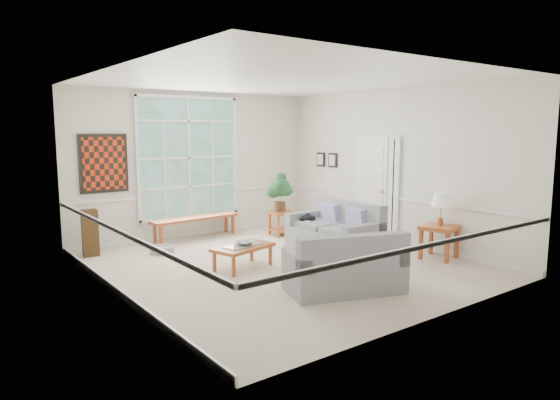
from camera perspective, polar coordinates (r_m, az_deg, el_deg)
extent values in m
cube|color=#BFAF9D|center=(8.39, 0.27, -7.37)|extent=(5.50, 6.00, 0.01)
cube|color=white|center=(8.12, 0.28, 13.53)|extent=(5.50, 6.00, 0.02)
cube|color=silver|center=(10.66, -9.48, 4.04)|extent=(5.50, 0.02, 3.00)
cube|color=silver|center=(6.01, 17.74, 0.76)|extent=(5.50, 0.02, 3.00)
cube|color=silver|center=(6.84, -18.49, 1.56)|extent=(0.02, 6.00, 3.00)
cube|color=silver|center=(10.01, 12.99, 3.69)|extent=(0.02, 6.00, 3.00)
cube|color=white|center=(10.53, -10.37, 4.78)|extent=(2.30, 0.08, 2.40)
cube|color=white|center=(10.42, 10.26, 1.44)|extent=(0.08, 0.90, 2.10)
cube|color=white|center=(9.99, 12.91, 1.67)|extent=(0.08, 0.26, 1.90)
cube|color=maroon|center=(9.87, -19.50, 3.96)|extent=(0.90, 0.06, 1.10)
cube|color=black|center=(11.19, 6.01, 4.54)|extent=(0.04, 0.26, 0.32)
cube|color=black|center=(11.49, 4.66, 4.65)|extent=(0.04, 0.26, 0.32)
cube|color=gray|center=(9.02, 6.11, -3.18)|extent=(0.98, 1.79, 0.95)
cube|color=gray|center=(6.99, 7.36, -6.93)|extent=(1.75, 1.29, 0.85)
cube|color=#A34B21|center=(8.12, -4.25, -6.51)|extent=(1.11, 0.78, 0.37)
imported|color=#939398|center=(8.07, -4.05, -4.91)|extent=(0.44, 0.44, 0.08)
cube|color=#A34B21|center=(10.41, -9.62, -3.16)|extent=(1.94, 0.51, 0.45)
cube|color=#A34B21|center=(10.59, 0.29, -2.66)|extent=(0.60, 0.60, 0.52)
cube|color=#A34B21|center=(9.10, 17.70, -4.61)|extent=(0.70, 0.70, 0.58)
cylinder|color=gray|center=(9.35, -13.29, -5.52)|extent=(0.56, 0.56, 0.13)
cube|color=#372411|center=(9.44, -20.90, -3.54)|extent=(0.28, 0.22, 0.83)
ellipsoid|color=black|center=(9.41, 3.18, -2.12)|extent=(0.41, 0.35, 0.16)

